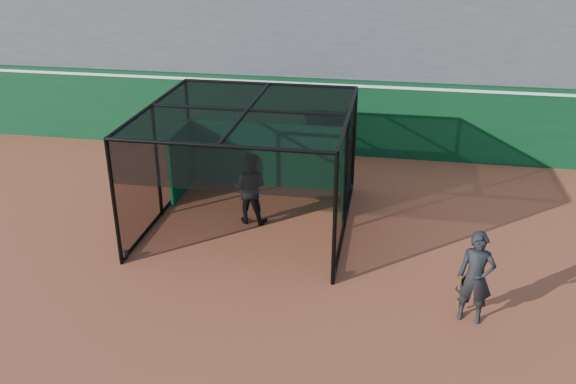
# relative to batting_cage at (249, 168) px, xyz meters

# --- Properties ---
(ground) EXTENTS (120.00, 120.00, 0.00)m
(ground) POSITION_rel_batting_cage_xyz_m (0.85, -3.05, -1.49)
(ground) COLOR brown
(ground) RESTS_ON ground
(outfield_wall) EXTENTS (50.00, 0.50, 2.50)m
(outfield_wall) POSITION_rel_batting_cage_xyz_m (0.85, 5.45, -0.20)
(outfield_wall) COLOR #093618
(outfield_wall) RESTS_ON ground
(batting_cage) EXTENTS (4.90, 5.15, 2.99)m
(batting_cage) POSITION_rel_batting_cage_xyz_m (0.00, 0.00, 0.00)
(batting_cage) COLOR black
(batting_cage) RESTS_ON ground
(batter) EXTENTS (0.94, 0.75, 1.86)m
(batter) POSITION_rel_batting_cage_xyz_m (-0.02, 0.05, -0.56)
(batter) COLOR black
(batter) RESTS_ON ground
(on_deck_player) EXTENTS (0.75, 0.56, 1.89)m
(on_deck_player) POSITION_rel_batting_cage_xyz_m (5.18, -3.31, -0.55)
(on_deck_player) COLOR black
(on_deck_player) RESTS_ON ground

